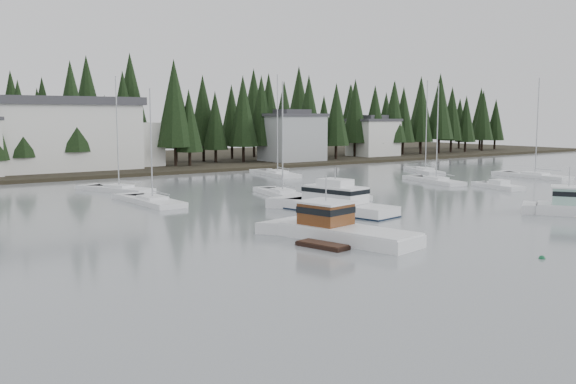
% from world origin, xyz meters
% --- Properties ---
extents(far_shore_land, '(240.00, 54.00, 1.00)m').
position_xyz_m(far_shore_land, '(0.00, 97.00, 0.00)').
color(far_shore_land, black).
rests_on(far_shore_land, ground).
extents(conifer_treeline, '(200.00, 22.00, 20.00)m').
position_xyz_m(conifer_treeline, '(0.00, 86.00, 0.00)').
color(conifer_treeline, black).
rests_on(conifer_treeline, ground).
extents(house_east_a, '(10.60, 8.48, 9.25)m').
position_xyz_m(house_east_a, '(36.00, 78.00, 4.90)').
color(house_east_a, '#999EA0').
rests_on(house_east_a, ground).
extents(house_east_b, '(9.54, 7.42, 8.25)m').
position_xyz_m(house_east_b, '(58.00, 80.00, 4.40)').
color(house_east_b, silver).
rests_on(house_east_b, ground).
extents(harbor_inn, '(29.50, 11.50, 10.90)m').
position_xyz_m(harbor_inn, '(-2.96, 82.34, 5.78)').
color(harbor_inn, silver).
rests_on(harbor_inn, ground).
extents(lobster_boat_brown, '(6.48, 10.67, 5.04)m').
position_xyz_m(lobster_boat_brown, '(-4.21, 17.57, 0.57)').
color(lobster_boat_brown, white).
rests_on(lobster_boat_brown, ground).
extents(cabin_cruiser_center, '(5.29, 11.24, 4.64)m').
position_xyz_m(cabin_cruiser_center, '(3.97, 27.56, 0.70)').
color(cabin_cruiser_center, white).
rests_on(cabin_cruiser_center, ground).
extents(sailboat_0, '(3.02, 9.46, 11.80)m').
position_xyz_m(sailboat_0, '(-6.98, 42.84, 0.06)').
color(sailboat_0, white).
rests_on(sailboat_0, ground).
extents(sailboat_1, '(3.22, 10.38, 14.35)m').
position_xyz_m(sailboat_1, '(47.47, 36.23, 0.08)').
color(sailboat_1, white).
rests_on(sailboat_1, ground).
extents(sailboat_2, '(7.00, 10.13, 14.42)m').
position_xyz_m(sailboat_2, '(40.99, 50.60, 0.08)').
color(sailboat_2, white).
rests_on(sailboat_2, ground).
extents(sailboat_3, '(4.82, 10.43, 15.03)m').
position_xyz_m(sailboat_3, '(20.18, 60.06, 0.08)').
color(sailboat_3, white).
rests_on(sailboat_3, ground).
extents(sailboat_5, '(5.80, 9.43, 13.58)m').
position_xyz_m(sailboat_5, '(-5.79, 54.67, 0.08)').
color(sailboat_5, white).
rests_on(sailboat_5, ground).
extents(sailboat_6, '(5.05, 10.14, 13.26)m').
position_xyz_m(sailboat_6, '(31.01, 39.79, 0.07)').
color(sailboat_6, white).
rests_on(sailboat_6, ground).
extents(sailboat_8, '(4.58, 9.33, 12.77)m').
position_xyz_m(sailboat_8, '(6.85, 40.13, 0.07)').
color(sailboat_8, white).
rests_on(sailboat_8, ground).
extents(runabout_1, '(3.16, 5.68, 1.42)m').
position_xyz_m(runabout_1, '(11.59, 34.56, 0.13)').
color(runabout_1, white).
rests_on(runabout_1, ground).
extents(runabout_2, '(3.58, 6.76, 1.42)m').
position_xyz_m(runabout_2, '(32.07, 30.96, 0.13)').
color(runabout_2, white).
rests_on(runabout_2, ground).
extents(mooring_buoy_green, '(0.41, 0.41, 0.41)m').
position_xyz_m(mooring_buoy_green, '(1.89, 6.11, 0.00)').
color(mooring_buoy_green, '#145933').
rests_on(mooring_buoy_green, ground).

